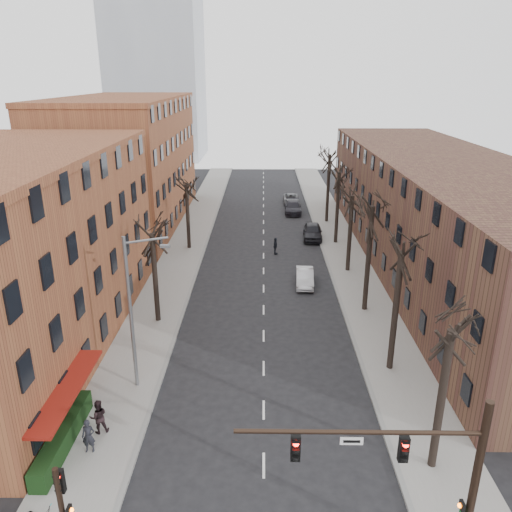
{
  "coord_description": "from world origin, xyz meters",
  "views": [
    {
      "loc": [
        -0.1,
        -14.09,
        16.75
      ],
      "look_at": [
        -0.59,
        20.95,
        4.0
      ],
      "focal_mm": 35.0,
      "sensor_mm": 36.0,
      "label": 1
    }
  ],
  "objects_px": {
    "parked_car_mid": "(293,207)",
    "pedestrian_a": "(88,436)",
    "parked_car_near": "(313,232)",
    "silver_sedan": "(305,277)"
  },
  "relations": [
    {
      "from": "silver_sedan",
      "to": "parked_car_near",
      "type": "xyz_separation_m",
      "value": [
        1.82,
        12.61,
        0.16
      ]
    },
    {
      "from": "parked_car_near",
      "to": "silver_sedan",
      "type": "bearing_deg",
      "value": -94.43
    },
    {
      "from": "silver_sedan",
      "to": "pedestrian_a",
      "type": "distance_m",
      "value": 23.32
    },
    {
      "from": "parked_car_near",
      "to": "parked_car_mid",
      "type": "height_order",
      "value": "parked_car_near"
    },
    {
      "from": "silver_sedan",
      "to": "pedestrian_a",
      "type": "bearing_deg",
      "value": -116.9
    },
    {
      "from": "parked_car_near",
      "to": "parked_car_mid",
      "type": "xyz_separation_m",
      "value": [
        -1.5,
        10.81,
        -0.09
      ]
    },
    {
      "from": "silver_sedan",
      "to": "parked_car_mid",
      "type": "distance_m",
      "value": 23.42
    },
    {
      "from": "parked_car_mid",
      "to": "pedestrian_a",
      "type": "bearing_deg",
      "value": -103.08
    },
    {
      "from": "silver_sedan",
      "to": "pedestrian_a",
      "type": "relative_size",
      "value": 2.43
    },
    {
      "from": "parked_car_near",
      "to": "pedestrian_a",
      "type": "relative_size",
      "value": 2.91
    }
  ]
}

